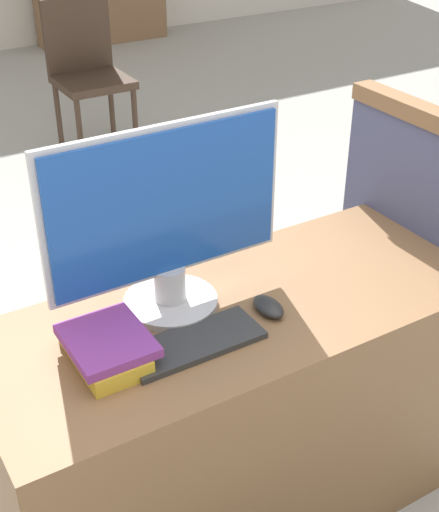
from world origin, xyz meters
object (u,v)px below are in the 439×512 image
Objects in this scene: mouse at (268,306)px; monitor at (167,220)px; far_chair at (87,66)px; keyboard at (194,343)px; book_stack at (106,347)px.

monitor is at bearing 141.65° from mouse.
monitor reaches higher than mouse.
far_chair is (0.93, 2.93, -0.49)m from monitor.
far_chair is at bearing 76.71° from mouse.
monitor is 1.87× the size of keyboard.
book_stack reaches higher than mouse.
book_stack is (-0.23, -0.12, -0.22)m from monitor.
book_stack is at bearing -92.74° from far_chair.
book_stack is 3.28m from far_chair.
keyboard is at bearing -174.46° from mouse.
monitor is 0.34m from book_stack.
mouse is at bearing -5.00° from book_stack.
monitor is at bearing 80.12° from keyboard.
mouse reaches higher than keyboard.
monitor is 3.12m from far_chair.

